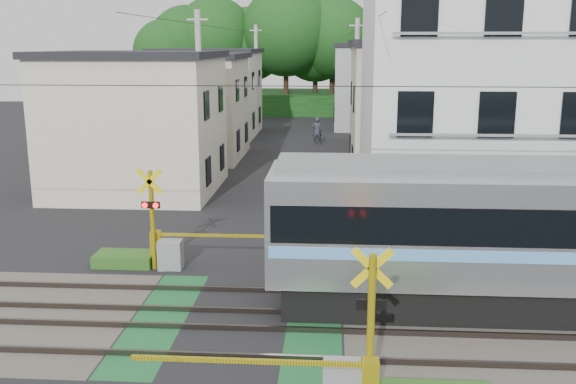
# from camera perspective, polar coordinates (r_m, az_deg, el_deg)

# --- Properties ---
(ground) EXTENTS (120.00, 120.00, 0.00)m
(ground) POSITION_cam_1_polar(r_m,az_deg,el_deg) (15.96, -4.63, -11.41)
(ground) COLOR black
(track_bed) EXTENTS (120.00, 120.00, 0.14)m
(track_bed) POSITION_cam_1_polar(r_m,az_deg,el_deg) (15.94, -4.63, -11.29)
(track_bed) COLOR #47423A
(track_bed) RESTS_ON ground
(crossing_signal_near) EXTENTS (4.74, 0.65, 3.09)m
(crossing_signal_near) POSITION_cam_1_polar(r_m,az_deg,el_deg) (12.22, 5.24, -15.77)
(crossing_signal_near) COLOR yellow
(crossing_signal_near) RESTS_ON ground
(crossing_signal_far) EXTENTS (4.74, 0.65, 3.09)m
(crossing_signal_far) POSITION_cam_1_polar(r_m,az_deg,el_deg) (19.55, -10.64, -4.71)
(crossing_signal_far) COLOR yellow
(crossing_signal_far) RESTS_ON ground
(apartment_block) EXTENTS (10.20, 8.36, 9.30)m
(apartment_block) POSITION_cam_1_polar(r_m,az_deg,el_deg) (24.74, 18.69, 7.85)
(apartment_block) COLOR silver
(apartment_block) RESTS_ON ground
(houses_row) EXTENTS (22.07, 31.35, 6.80)m
(houses_row) POSITION_cam_1_polar(r_m,az_deg,el_deg) (40.47, 1.04, 8.25)
(houses_row) COLOR beige
(houses_row) RESTS_ON ground
(tree_hill) EXTENTS (40.00, 13.58, 11.98)m
(tree_hill) POSITION_cam_1_polar(r_m,az_deg,el_deg) (62.85, 1.93, 12.39)
(tree_hill) COLOR #194617
(tree_hill) RESTS_ON ground
(catenary) EXTENTS (60.00, 5.04, 7.00)m
(catenary) POSITION_cam_1_polar(r_m,az_deg,el_deg) (15.16, 18.17, 1.37)
(catenary) COLOR #2D2D33
(catenary) RESTS_ON ground
(utility_poles) EXTENTS (7.90, 42.00, 8.00)m
(utility_poles) POSITION_cam_1_polar(r_m,az_deg,el_deg) (37.60, -1.19, 9.16)
(utility_poles) COLOR #A5A5A0
(utility_poles) RESTS_ON ground
(pedestrian) EXTENTS (0.72, 0.51, 1.84)m
(pedestrian) POSITION_cam_1_polar(r_m,az_deg,el_deg) (43.26, 2.58, 5.45)
(pedestrian) COLOR #34323F
(pedestrian) RESTS_ON ground
(weed_patches) EXTENTS (10.25, 8.80, 0.40)m
(weed_patches) POSITION_cam_1_polar(r_m,az_deg,el_deg) (15.65, 1.81, -11.14)
(weed_patches) COLOR #2D5E1E
(weed_patches) RESTS_ON ground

